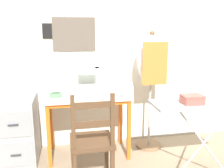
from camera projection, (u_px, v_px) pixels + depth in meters
ground_plane at (91, 165)px, 2.76m from camera, size 14.00×14.00×0.00m
wall_back at (84, 45)px, 3.03m from camera, size 10.00×0.07×2.55m
sewing_table at (88, 104)px, 2.85m from camera, size 0.95×0.51×0.73m
sewing_machine at (91, 81)px, 2.94m from camera, size 0.35×0.16×0.32m
fabric_bowl at (56, 95)px, 2.75m from camera, size 0.13×0.13×0.05m
scissors at (124, 96)px, 2.77m from camera, size 0.12×0.09×0.01m
thread_spool_near_machine at (108, 92)px, 2.87m from camera, size 0.03×0.03×0.04m
wooden_chair at (92, 142)px, 2.32m from camera, size 0.40×0.38×0.93m
filing_cabinet at (19, 130)px, 2.77m from camera, size 0.38×0.56×0.75m
dress_form at (151, 65)px, 2.96m from camera, size 0.35×0.32×1.45m
ironing_board at (207, 106)px, 2.31m from camera, size 1.04×0.33×0.82m
storage_box at (192, 99)px, 2.22m from camera, size 0.19×0.14×0.08m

